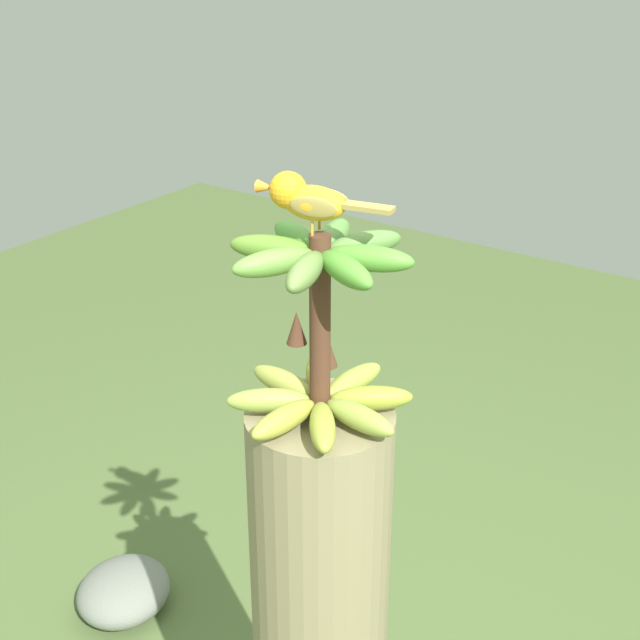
{
  "coord_description": "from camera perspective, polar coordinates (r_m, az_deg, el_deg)",
  "views": [
    {
      "loc": [
        0.78,
        -1.1,
        2.05
      ],
      "look_at": [
        0.0,
        0.0,
        1.41
      ],
      "focal_mm": 49.88,
      "sensor_mm": 36.0,
      "label": 1
    }
  ],
  "objects": [
    {
      "name": "perched_bird",
      "position": [
        1.43,
        -0.92,
        7.86
      ],
      "size": [
        0.23,
        0.08,
        0.1
      ],
      "color": "#C68933",
      "rests_on": "banana_bunch"
    },
    {
      "name": "fallen_banana",
      "position": [
        2.91,
        1.0,
        -18.98
      ],
      "size": [
        0.06,
        0.14,
        0.03
      ],
      "primitive_type": "ellipsoid",
      "rotation": [
        0.0,
        0.0,
        1.78
      ],
      "color": "#548433",
      "rests_on": "ground"
    },
    {
      "name": "garden_rock",
      "position": [
        3.0,
        -12.48,
        -16.62
      ],
      "size": [
        0.37,
        0.38,
        0.15
      ],
      "primitive_type": "ellipsoid",
      "rotation": [
        0.0,
        0.0,
        0.31
      ],
      "color": "slate",
      "rests_on": "ground"
    },
    {
      "name": "banana_bunch",
      "position": [
        1.5,
        -0.02,
        -0.6
      ],
      "size": [
        0.33,
        0.33,
        0.34
      ],
      "color": "#4C2D1E",
      "rests_on": "banana_tree"
    }
  ]
}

